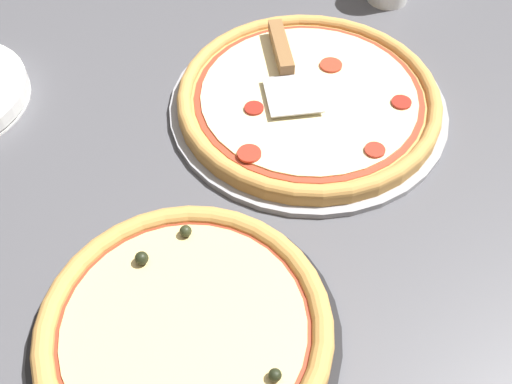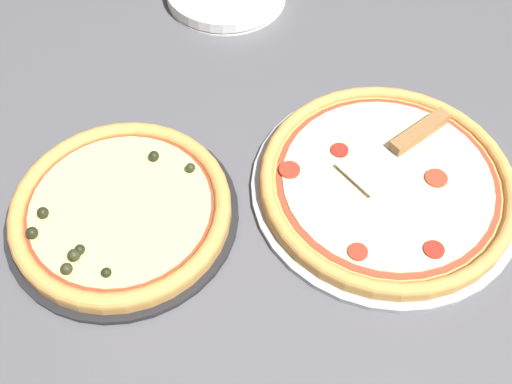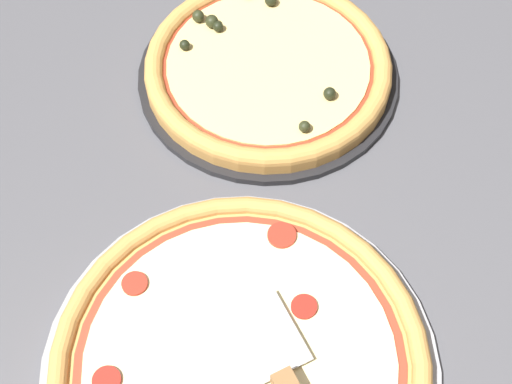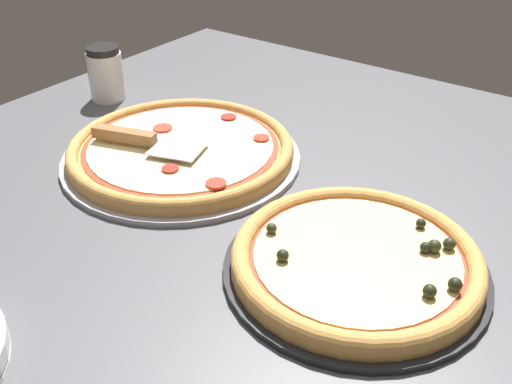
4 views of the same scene
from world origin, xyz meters
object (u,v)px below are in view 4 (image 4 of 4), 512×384
Objects in this scene: serving_spatula at (137,138)px; parmesan_shaker at (106,74)px; pizza_back at (356,259)px; pizza_front at (181,148)px.

parmesan_shaker reaches higher than serving_spatula.
pizza_back is at bearing 83.66° from serving_spatula.
parmesan_shaker reaches higher than pizza_back.
serving_spatula reaches higher than pizza_back.
pizza_front is at bearing 127.94° from serving_spatula.
parmesan_shaker is at bearing -109.92° from pizza_front.
parmesan_shaker is (-11.42, -31.51, 3.35)cm from pizza_front.
pizza_back is 74.53cm from parmesan_shaker.
parmesan_shaker is (-16.09, -25.52, 1.16)cm from serving_spatula.
pizza_front is 1.89× the size of serving_spatula.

